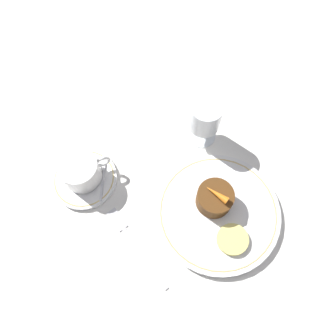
% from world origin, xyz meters
% --- Properties ---
extents(ground_plane, '(3.00, 3.00, 0.00)m').
position_xyz_m(ground_plane, '(0.00, 0.00, 0.00)').
color(ground_plane, white).
extents(dinner_plate, '(0.26, 0.26, 0.01)m').
position_xyz_m(dinner_plate, '(0.02, -0.06, 0.01)').
color(dinner_plate, white).
rests_on(dinner_plate, ground_plane).
extents(saucer, '(0.14, 0.14, 0.01)m').
position_xyz_m(saucer, '(-0.21, 0.13, 0.01)').
color(saucer, white).
rests_on(saucer, ground_plane).
extents(coffee_cup, '(0.11, 0.08, 0.06)m').
position_xyz_m(coffee_cup, '(-0.21, 0.14, 0.04)').
color(coffee_cup, white).
rests_on(coffee_cup, saucer).
extents(spoon, '(0.06, 0.10, 0.00)m').
position_xyz_m(spoon, '(-0.16, 0.13, 0.01)').
color(spoon, silver).
rests_on(spoon, saucer).
extents(wine_glass, '(0.07, 0.07, 0.12)m').
position_xyz_m(wine_glass, '(0.08, 0.13, 0.08)').
color(wine_glass, silver).
rests_on(wine_glass, ground_plane).
extents(fork, '(0.06, 0.20, 0.01)m').
position_xyz_m(fork, '(-0.16, -0.03, 0.00)').
color(fork, silver).
rests_on(fork, ground_plane).
extents(dessert_cake, '(0.08, 0.08, 0.04)m').
position_xyz_m(dessert_cake, '(0.03, -0.03, 0.04)').
color(dessert_cake, '#563314').
rests_on(dessert_cake, dinner_plate).
extents(carrot_garnish, '(0.04, 0.05, 0.01)m').
position_xyz_m(carrot_garnish, '(0.03, -0.03, 0.07)').
color(carrot_garnish, orange).
rests_on(carrot_garnish, dessert_cake).
extents(pineapple_slice, '(0.06, 0.06, 0.01)m').
position_xyz_m(pineapple_slice, '(0.02, -0.12, 0.02)').
color(pineapple_slice, '#EFE075').
rests_on(pineapple_slice, dinner_plate).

